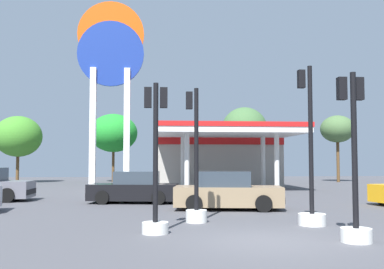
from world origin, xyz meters
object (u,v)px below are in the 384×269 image
object	(u,v)px
tree_2	(244,130)
car_0	(134,189)
traffic_signal_1	(354,185)
tree_0	(18,136)
tree_1	(114,133)
traffic_signal_0	(311,187)
car_2	(227,192)
traffic_signal_2	(196,185)
tree_3	(337,129)
traffic_signal_3	(155,179)
station_pole_sign	(111,68)

from	to	relation	value
tree_2	car_0	bearing A→B (deg)	-115.02
traffic_signal_1	tree_0	size ratio (longest dim) A/B	0.69
car_0	tree_0	distance (m)	23.41
tree_1	traffic_signal_0	bearing A→B (deg)	-73.63
car_0	car_2	world-z (taller)	car_2
traffic_signal_2	tree_0	size ratio (longest dim) A/B	0.72
car_0	traffic_signal_2	bearing A→B (deg)	-72.13
car_0	tree_1	bearing A→B (deg)	97.48
traffic_signal_0	tree_3	world-z (taller)	tree_3
car_2	tree_1	xyz separation A→B (m)	(-6.63, 24.04, 3.87)
car_0	car_2	distance (m)	5.06
traffic_signal_1	traffic_signal_3	distance (m)	5.15
station_pole_sign	tree_2	xyz separation A→B (m)	(11.70, 11.69, -3.36)
tree_2	traffic_signal_0	bearing A→B (deg)	-97.97
traffic_signal_1	traffic_signal_2	world-z (taller)	traffic_signal_2
car_0	car_2	bearing A→B (deg)	-39.63
car_0	tree_2	world-z (taller)	tree_2
car_0	tree_0	world-z (taller)	tree_0
traffic_signal_2	tree_3	size ratio (longest dim) A/B	0.70
traffic_signal_0	car_2	bearing A→B (deg)	111.16
traffic_signal_1	traffic_signal_2	bearing A→B (deg)	132.83
tree_0	traffic_signal_1	bearing A→B (deg)	-61.26
tree_1	tree_2	world-z (taller)	tree_2
car_0	station_pole_sign	bearing A→B (deg)	102.38
traffic_signal_1	station_pole_sign	bearing A→B (deg)	111.39
traffic_signal_3	tree_2	distance (m)	31.23
station_pole_sign	traffic_signal_2	size ratio (longest dim) A/B	2.97
traffic_signal_0	tree_1	xyz separation A→B (m)	(-8.43, 28.70, 3.41)
station_pole_sign	tree_3	bearing A→B (deg)	26.27
car_2	tree_2	world-z (taller)	tree_2
tree_0	tree_2	xyz separation A→B (m)	(20.92, 0.55, 0.75)
traffic_signal_2	tree_1	world-z (taller)	tree_1
tree_3	traffic_signal_0	bearing A→B (deg)	-114.92
station_pole_sign	tree_2	bearing A→B (deg)	44.96
tree_0	tree_2	bearing A→B (deg)	1.50
tree_0	tree_2	size ratio (longest dim) A/B	0.85
traffic_signal_2	tree_2	distance (m)	28.93
traffic_signal_0	tree_0	world-z (taller)	tree_0
car_2	traffic_signal_1	bearing A→B (deg)	-75.98
car_0	traffic_signal_2	xyz separation A→B (m)	(2.22, -6.90, 0.53)
traffic_signal_2	tree_0	distance (m)	30.43
car_0	traffic_signal_3	xyz separation A→B (m)	(0.91, -8.97, 0.80)
station_pole_sign	traffic_signal_1	xyz separation A→B (m)	(7.76, -19.82, -6.91)
traffic_signal_2	traffic_signal_3	xyz separation A→B (m)	(-1.31, -2.08, 0.26)
traffic_signal_0	tree_3	size ratio (longest dim) A/B	0.79
car_2	tree_1	world-z (taller)	tree_1
tree_0	tree_1	size ratio (longest dim) A/B	0.95
tree_1	tree_3	world-z (taller)	tree_1
tree_0	car_2	bearing A→B (deg)	-57.23
traffic_signal_1	traffic_signal_0	bearing A→B (deg)	91.39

